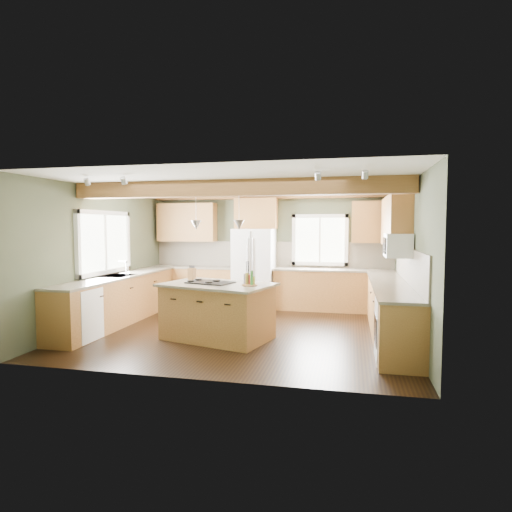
# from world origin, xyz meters

# --- Properties ---
(floor) EXTENTS (5.60, 5.60, 0.00)m
(floor) POSITION_xyz_m (0.00, 0.00, 0.00)
(floor) COLOR black
(floor) RESTS_ON ground
(ceiling) EXTENTS (5.60, 5.60, 0.00)m
(ceiling) POSITION_xyz_m (0.00, 0.00, 2.60)
(ceiling) COLOR silver
(ceiling) RESTS_ON wall_back
(wall_back) EXTENTS (5.60, 0.00, 5.60)m
(wall_back) POSITION_xyz_m (0.00, 2.50, 1.30)
(wall_back) COLOR #414A34
(wall_back) RESTS_ON ground
(wall_left) EXTENTS (0.00, 5.00, 5.00)m
(wall_left) POSITION_xyz_m (-2.80, 0.00, 1.30)
(wall_left) COLOR #414A34
(wall_left) RESTS_ON ground
(wall_right) EXTENTS (0.00, 5.00, 5.00)m
(wall_right) POSITION_xyz_m (2.80, 0.00, 1.30)
(wall_right) COLOR #414A34
(wall_right) RESTS_ON ground
(ceiling_beam) EXTENTS (5.55, 0.26, 0.26)m
(ceiling_beam) POSITION_xyz_m (0.00, -0.64, 2.47)
(ceiling_beam) COLOR brown
(ceiling_beam) RESTS_ON ceiling
(soffit_trim) EXTENTS (5.55, 0.20, 0.10)m
(soffit_trim) POSITION_xyz_m (0.00, 2.40, 2.54)
(soffit_trim) COLOR brown
(soffit_trim) RESTS_ON ceiling
(backsplash_back) EXTENTS (5.58, 0.03, 0.58)m
(backsplash_back) POSITION_xyz_m (0.00, 2.48, 1.21)
(backsplash_back) COLOR brown
(backsplash_back) RESTS_ON wall_back
(backsplash_right) EXTENTS (0.03, 3.70, 0.58)m
(backsplash_right) POSITION_xyz_m (2.78, 0.05, 1.21)
(backsplash_right) COLOR brown
(backsplash_right) RESTS_ON wall_right
(base_cab_back_left) EXTENTS (2.02, 0.60, 0.88)m
(base_cab_back_left) POSITION_xyz_m (-1.79, 2.20, 0.44)
(base_cab_back_left) COLOR brown
(base_cab_back_left) RESTS_ON floor
(counter_back_left) EXTENTS (2.06, 0.64, 0.04)m
(counter_back_left) POSITION_xyz_m (-1.79, 2.20, 0.90)
(counter_back_left) COLOR #4E4839
(counter_back_left) RESTS_ON base_cab_back_left
(base_cab_back_right) EXTENTS (2.62, 0.60, 0.88)m
(base_cab_back_right) POSITION_xyz_m (1.49, 2.20, 0.44)
(base_cab_back_right) COLOR brown
(base_cab_back_right) RESTS_ON floor
(counter_back_right) EXTENTS (2.66, 0.64, 0.04)m
(counter_back_right) POSITION_xyz_m (1.49, 2.20, 0.90)
(counter_back_right) COLOR #4E4839
(counter_back_right) RESTS_ON base_cab_back_right
(base_cab_left) EXTENTS (0.60, 3.70, 0.88)m
(base_cab_left) POSITION_xyz_m (-2.50, 0.05, 0.44)
(base_cab_left) COLOR brown
(base_cab_left) RESTS_ON floor
(counter_left) EXTENTS (0.64, 3.74, 0.04)m
(counter_left) POSITION_xyz_m (-2.50, 0.05, 0.90)
(counter_left) COLOR #4E4839
(counter_left) RESTS_ON base_cab_left
(base_cab_right) EXTENTS (0.60, 3.70, 0.88)m
(base_cab_right) POSITION_xyz_m (2.50, 0.05, 0.44)
(base_cab_right) COLOR brown
(base_cab_right) RESTS_ON floor
(counter_right) EXTENTS (0.64, 3.74, 0.04)m
(counter_right) POSITION_xyz_m (2.50, 0.05, 0.90)
(counter_right) COLOR #4E4839
(counter_right) RESTS_ON base_cab_right
(upper_cab_back_left) EXTENTS (1.40, 0.35, 0.90)m
(upper_cab_back_left) POSITION_xyz_m (-1.99, 2.33, 1.95)
(upper_cab_back_left) COLOR brown
(upper_cab_back_left) RESTS_ON wall_back
(upper_cab_over_fridge) EXTENTS (0.96, 0.35, 0.70)m
(upper_cab_over_fridge) POSITION_xyz_m (-0.30, 2.33, 2.15)
(upper_cab_over_fridge) COLOR brown
(upper_cab_over_fridge) RESTS_ON wall_back
(upper_cab_right) EXTENTS (0.35, 2.20, 0.90)m
(upper_cab_right) POSITION_xyz_m (2.62, 0.90, 1.95)
(upper_cab_right) COLOR brown
(upper_cab_right) RESTS_ON wall_right
(upper_cab_back_corner) EXTENTS (0.90, 0.35, 0.90)m
(upper_cab_back_corner) POSITION_xyz_m (2.30, 2.33, 1.95)
(upper_cab_back_corner) COLOR brown
(upper_cab_back_corner) RESTS_ON wall_back
(window_left) EXTENTS (0.04, 1.60, 1.05)m
(window_left) POSITION_xyz_m (-2.78, 0.05, 1.55)
(window_left) COLOR white
(window_left) RESTS_ON wall_left
(window_back) EXTENTS (1.10, 0.04, 1.00)m
(window_back) POSITION_xyz_m (1.15, 2.48, 1.55)
(window_back) COLOR white
(window_back) RESTS_ON wall_back
(sink) EXTENTS (0.50, 0.65, 0.03)m
(sink) POSITION_xyz_m (-2.50, 0.05, 0.91)
(sink) COLOR #262628
(sink) RESTS_ON counter_left
(faucet) EXTENTS (0.02, 0.02, 0.28)m
(faucet) POSITION_xyz_m (-2.32, 0.05, 1.05)
(faucet) COLOR #B2B2B7
(faucet) RESTS_ON sink
(dishwasher) EXTENTS (0.60, 0.60, 0.84)m
(dishwasher) POSITION_xyz_m (-2.49, -1.25, 0.43)
(dishwasher) COLOR white
(dishwasher) RESTS_ON floor
(oven) EXTENTS (0.60, 0.72, 0.84)m
(oven) POSITION_xyz_m (2.49, -1.25, 0.43)
(oven) COLOR white
(oven) RESTS_ON floor
(microwave) EXTENTS (0.40, 0.70, 0.38)m
(microwave) POSITION_xyz_m (2.58, -0.05, 1.55)
(microwave) COLOR white
(microwave) RESTS_ON wall_right
(pendant_left) EXTENTS (0.18, 0.18, 0.16)m
(pendant_left) POSITION_xyz_m (-0.70, -0.53, 1.88)
(pendant_left) COLOR #B2B2B7
(pendant_left) RESTS_ON ceiling
(pendant_right) EXTENTS (0.18, 0.18, 0.16)m
(pendant_right) POSITION_xyz_m (0.10, -0.74, 1.88)
(pendant_right) COLOR #B2B2B7
(pendant_right) RESTS_ON ceiling
(refrigerator) EXTENTS (0.90, 0.74, 1.80)m
(refrigerator) POSITION_xyz_m (-0.30, 2.12, 0.90)
(refrigerator) COLOR white
(refrigerator) RESTS_ON floor
(island) EXTENTS (1.86, 1.41, 0.88)m
(island) POSITION_xyz_m (-0.30, -0.64, 0.44)
(island) COLOR brown
(island) RESTS_ON floor
(island_top) EXTENTS (2.00, 1.55, 0.04)m
(island_top) POSITION_xyz_m (-0.30, -0.64, 0.90)
(island_top) COLOR #4E4839
(island_top) RESTS_ON island
(cooktop) EXTENTS (0.82, 0.65, 0.02)m
(cooktop) POSITION_xyz_m (-0.43, -0.60, 0.93)
(cooktop) COLOR black
(cooktop) RESTS_ON island_top
(knife_block) EXTENTS (0.14, 0.12, 0.20)m
(knife_block) POSITION_xyz_m (-0.90, -0.22, 1.02)
(knife_block) COLOR #572F1A
(knife_block) RESTS_ON island_top
(utensil_crock) EXTENTS (0.15, 0.15, 0.17)m
(utensil_crock) POSITION_xyz_m (0.21, -0.61, 1.01)
(utensil_crock) COLOR #413B34
(utensil_crock) RESTS_ON island_top
(bottle_tray) EXTENTS (0.26, 0.26, 0.23)m
(bottle_tray) POSITION_xyz_m (0.27, -0.75, 1.03)
(bottle_tray) COLOR brown
(bottle_tray) RESTS_ON island_top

